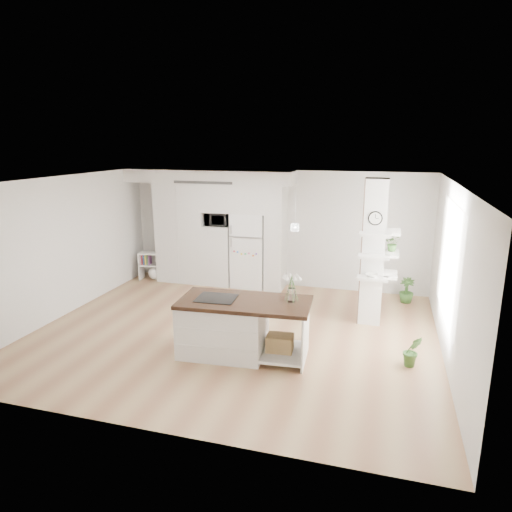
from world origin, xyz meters
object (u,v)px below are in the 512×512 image
Objects in this scene: bookshelf at (153,268)px; floor_plant_a at (412,351)px; refrigerator at (250,250)px; kitchen_island at (230,326)px.

bookshelf is 1.37× the size of floor_plant_a.
bookshelf is at bearing -175.80° from refrigerator.
bookshelf is at bearing 153.64° from floor_plant_a.
kitchen_island reaches higher than bookshelf.
kitchen_island is 4.60m from bookshelf.
floor_plant_a is at bearing 3.32° from kitchen_island.
refrigerator is 3.48× the size of floor_plant_a.
kitchen_island reaches higher than floor_plant_a.
kitchen_island is (0.74, -3.49, -0.39)m from refrigerator.
refrigerator is 4.76m from floor_plant_a.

